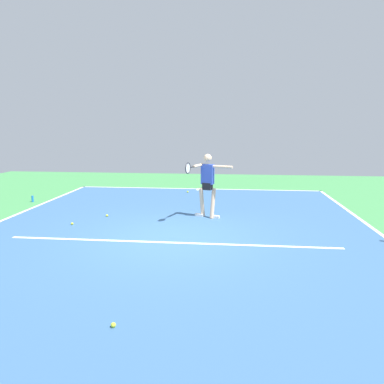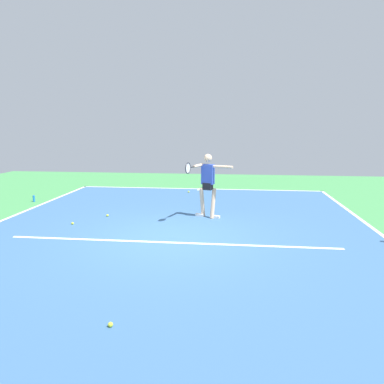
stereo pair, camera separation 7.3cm
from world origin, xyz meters
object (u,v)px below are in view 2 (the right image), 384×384
object	(u,v)px
tennis_ball_centre_court	(189,192)
tennis_ball_far_corner	(107,215)
tennis_ball_near_player	(73,223)
tennis_player	(208,181)
tennis_ball_near_service_line	(110,325)
water_bottle	(34,199)

from	to	relation	value
tennis_ball_centre_court	tennis_ball_far_corner	world-z (taller)	same
tennis_ball_centre_court	tennis_ball_far_corner	size ratio (longest dim) A/B	1.00
tennis_ball_centre_court	tennis_ball_near_player	size ratio (longest dim) A/B	1.00
tennis_player	tennis_ball_far_corner	bearing A→B (deg)	23.54
tennis_player	tennis_ball_centre_court	size ratio (longest dim) A/B	27.32
tennis_ball_near_service_line	tennis_ball_centre_court	bearing A→B (deg)	-89.10
tennis_ball_centre_court	water_bottle	size ratio (longest dim) A/B	0.30
tennis_player	water_bottle	world-z (taller)	tennis_player
tennis_player	tennis_ball_near_service_line	bearing A→B (deg)	100.74
tennis_ball_near_service_line	tennis_ball_near_player	size ratio (longest dim) A/B	1.00
tennis_ball_centre_court	tennis_ball_near_service_line	distance (m)	9.45
tennis_ball_near_player	tennis_ball_far_corner	world-z (taller)	same
tennis_ball_near_service_line	tennis_ball_near_player	world-z (taller)	same
tennis_ball_centre_court	tennis_ball_far_corner	bearing A→B (deg)	64.76
tennis_ball_near_player	tennis_ball_far_corner	xyz separation A→B (m)	(-0.62, -0.93, 0.00)
tennis_ball_near_service_line	tennis_ball_far_corner	bearing A→B (deg)	-69.95
tennis_ball_far_corner	tennis_player	bearing A→B (deg)	-175.54
tennis_ball_far_corner	tennis_ball_centre_court	bearing A→B (deg)	-115.24
water_bottle	tennis_ball_far_corner	bearing A→B (deg)	152.47
tennis_ball_near_service_line	water_bottle	bearing A→B (deg)	-54.04
tennis_ball_near_player	water_bottle	world-z (taller)	water_bottle
tennis_ball_near_service_line	tennis_ball_far_corner	distance (m)	5.86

